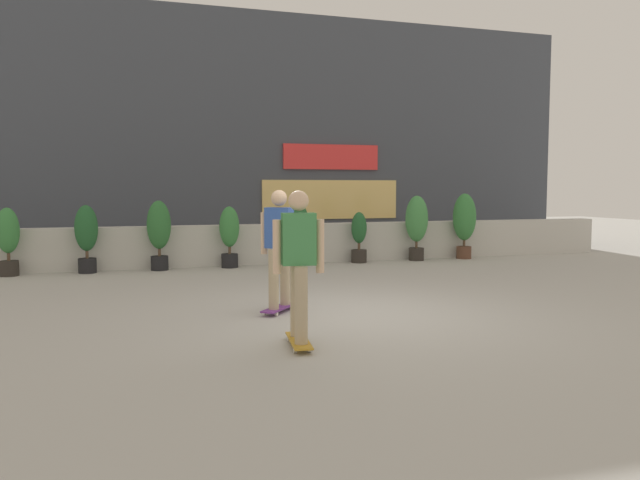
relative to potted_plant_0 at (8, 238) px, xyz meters
name	(u,v)px	position (x,y,z in m)	size (l,w,h in m)	color
ground_plane	(353,314)	(5.12, -5.55, -0.76)	(48.00, 48.00, 0.00)	#B2AFA8
planter_wall	(260,244)	(5.12, 0.45, -0.31)	(18.00, 0.40, 0.90)	beige
building_backdrop	(230,134)	(5.13, 4.45, 2.49)	(20.00, 2.08, 6.50)	#424751
potted_plant_0	(8,238)	(0.00, 0.00, 0.00)	(0.44, 0.44, 1.34)	#2D2823
potted_plant_1	(86,234)	(1.44, 0.00, 0.03)	(0.46, 0.46, 1.38)	black
potted_plant_2	(159,230)	(2.87, 0.00, 0.09)	(0.50, 0.50, 1.46)	black
potted_plant_3	(229,233)	(4.35, 0.00, -0.01)	(0.43, 0.43, 1.33)	black
potted_plant_4	(298,229)	(5.90, 0.00, 0.05)	(0.47, 0.47, 1.41)	black
potted_plant_5	(359,236)	(7.36, 0.00, -0.15)	(0.36, 0.36, 1.17)	#2D2823
potted_plant_6	(417,223)	(8.82, 0.00, 0.15)	(0.54, 0.54, 1.54)	#2D2823
potted_plant_7	(464,221)	(10.11, 0.00, 0.18)	(0.56, 0.56, 1.59)	brown
skater_by_wall_right	(279,245)	(4.19, -5.13, 0.18)	(0.67, 0.74, 1.70)	#72338C
skater_far_right	(299,261)	(3.93, -7.04, 0.18)	(0.56, 0.82, 1.70)	#BF8C26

